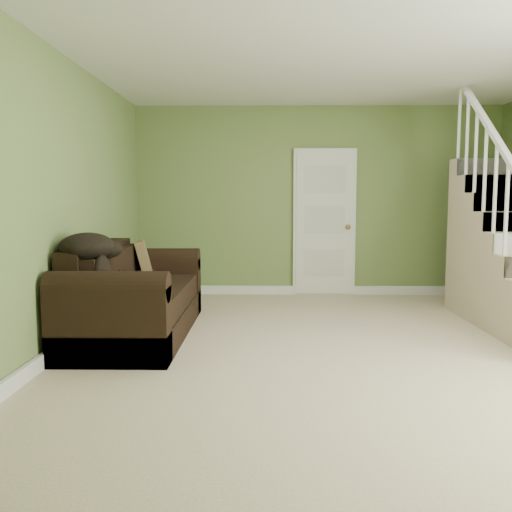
{
  "coord_description": "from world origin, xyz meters",
  "views": [
    {
      "loc": [
        -0.72,
        -4.8,
        1.33
      ],
      "look_at": [
        -0.81,
        0.32,
        0.79
      ],
      "focal_mm": 38.0,
      "sensor_mm": 36.0,
      "label": 1
    }
  ],
  "objects_px": {
    "sofa": "(133,300)",
    "cat": "(131,281)",
    "side_table": "(132,293)",
    "banana": "(143,287)"
  },
  "relations": [
    {
      "from": "sofa",
      "to": "cat",
      "type": "distance_m",
      "value": 0.31
    },
    {
      "from": "cat",
      "to": "side_table",
      "type": "bearing_deg",
      "value": 127.36
    },
    {
      "from": "side_table",
      "to": "banana",
      "type": "distance_m",
      "value": 1.09
    },
    {
      "from": "sofa",
      "to": "side_table",
      "type": "bearing_deg",
      "value": 104.69
    },
    {
      "from": "banana",
      "to": "cat",
      "type": "bearing_deg",
      "value": 163.8
    },
    {
      "from": "sofa",
      "to": "side_table",
      "type": "distance_m",
      "value": 0.8
    },
    {
      "from": "banana",
      "to": "side_table",
      "type": "bearing_deg",
      "value": 104.55
    },
    {
      "from": "cat",
      "to": "sofa",
      "type": "bearing_deg",
      "value": 123.87
    },
    {
      "from": "sofa",
      "to": "cat",
      "type": "bearing_deg",
      "value": -79.71
    },
    {
      "from": "side_table",
      "to": "banana",
      "type": "relative_size",
      "value": 4.58
    }
  ]
}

